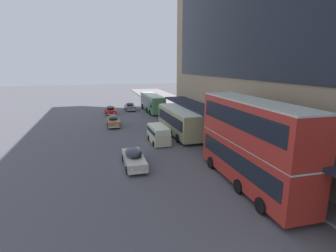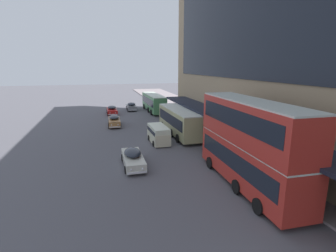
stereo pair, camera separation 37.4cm
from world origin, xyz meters
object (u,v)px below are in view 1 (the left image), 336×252
(sedan_far_back, at_px, (134,158))
(sedan_trailing_near, at_px, (113,121))
(transit_bus_kerbside_rear, at_px, (179,120))
(vw_van, at_px, (158,133))
(sedan_second_near, at_px, (130,107))
(transit_bus_kerbside_front, at_px, (251,141))
(sedan_lead_mid, at_px, (110,110))
(fire_hydrant, at_px, (263,167))
(transit_bus_kerbside_far, at_px, (152,102))

(sedan_far_back, distance_m, sedan_trailing_near, 16.37)
(transit_bus_kerbside_rear, bearing_deg, vw_van, -141.27)
(transit_bus_kerbside_rear, xyz_separation_m, vw_van, (-3.33, -2.67, -0.81))
(sedan_far_back, xyz_separation_m, sedan_second_near, (3.40, 29.31, 0.05))
(transit_bus_kerbside_front, bearing_deg, vw_van, 107.06)
(sedan_lead_mid, bearing_deg, sedan_trailing_near, -90.88)
(transit_bus_kerbside_front, relative_size, transit_bus_kerbside_rear, 1.06)
(transit_bus_kerbside_rear, height_order, sedan_far_back, transit_bus_kerbside_rear)
(fire_hydrant, bearing_deg, transit_bus_kerbside_front, -143.29)
(sedan_second_near, xyz_separation_m, sedan_lead_mid, (-3.92, -3.18, -0.02))
(transit_bus_kerbside_rear, relative_size, transit_bus_kerbside_far, 0.97)
(transit_bus_kerbside_rear, bearing_deg, sedan_second_near, 100.26)
(vw_van, bearing_deg, sedan_lead_mid, 102.18)
(transit_bus_kerbside_front, height_order, vw_van, transit_bus_kerbside_front)
(transit_bus_kerbside_rear, relative_size, sedan_trailing_near, 2.22)
(vw_van, bearing_deg, sedan_far_back, -120.01)
(sedan_trailing_near, bearing_deg, transit_bus_kerbside_far, 52.48)
(sedan_second_near, bearing_deg, transit_bus_kerbside_far, -31.63)
(vw_van, relative_size, fire_hydrant, 6.55)
(sedan_far_back, relative_size, sedan_lead_mid, 1.00)
(fire_hydrant, bearing_deg, vw_van, 120.70)
(transit_bus_kerbside_front, relative_size, fire_hydrant, 16.34)
(transit_bus_kerbside_rear, xyz_separation_m, sedan_second_near, (-3.65, 20.18, -1.13))
(sedan_second_near, xyz_separation_m, fire_hydrant, (6.68, -33.56, -0.28))
(transit_bus_kerbside_far, distance_m, vw_van, 20.74)
(sedan_far_back, relative_size, vw_van, 1.09)
(sedan_far_back, height_order, sedan_second_near, sedan_second_near)
(transit_bus_kerbside_far, relative_size, sedan_second_near, 2.58)
(transit_bus_kerbside_far, distance_m, fire_hydrant, 31.26)
(transit_bus_kerbside_rear, distance_m, sedan_trailing_near, 10.65)
(sedan_second_near, distance_m, sedan_trailing_near, 13.57)
(transit_bus_kerbside_front, height_order, sedan_second_near, transit_bus_kerbside_front)
(sedan_lead_mid, relative_size, fire_hydrant, 7.10)
(sedan_second_near, distance_m, sedan_lead_mid, 5.05)
(sedan_far_back, bearing_deg, transit_bus_kerbside_rear, 52.28)
(transit_bus_kerbside_front, xyz_separation_m, transit_bus_kerbside_far, (-0.20, 32.98, -1.54))
(transit_bus_kerbside_far, relative_size, sedan_trailing_near, 2.28)
(vw_van, xyz_separation_m, fire_hydrant, (6.36, -10.71, -0.60))
(transit_bus_kerbside_rear, height_order, sedan_trailing_near, transit_bus_kerbside_rear)
(sedan_far_back, xyz_separation_m, vw_van, (3.73, 6.45, 0.37))
(sedan_far_back, xyz_separation_m, sedan_lead_mid, (-0.52, 26.13, 0.02))
(sedan_second_near, height_order, vw_van, vw_van)
(transit_bus_kerbside_far, bearing_deg, sedan_trailing_near, -127.52)
(sedan_second_near, bearing_deg, sedan_trailing_near, -107.47)
(transit_bus_kerbside_rear, xyz_separation_m, fire_hydrant, (3.03, -13.38, -1.41))
(transit_bus_kerbside_rear, relative_size, fire_hydrant, 15.36)
(transit_bus_kerbside_far, distance_m, sedan_second_near, 4.81)
(transit_bus_kerbside_rear, relative_size, sedan_lead_mid, 2.16)
(transit_bus_kerbside_front, bearing_deg, transit_bus_kerbside_rear, 91.98)
(transit_bus_kerbside_front, relative_size, transit_bus_kerbside_far, 1.04)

